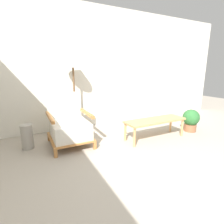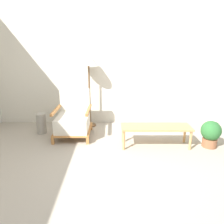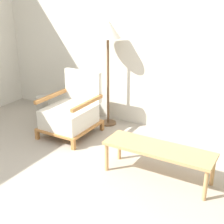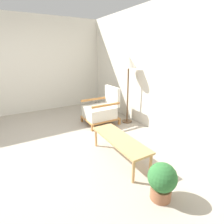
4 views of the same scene
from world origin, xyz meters
name	(u,v)px [view 4 (image 4 of 4)]	position (x,y,z in m)	size (l,w,h in m)	color
ground_plane	(45,153)	(0.00, 0.00, 0.00)	(14.00, 14.00, 0.00)	#A89E8E
wall_back	(150,70)	(0.00, 2.41, 1.35)	(8.00, 0.06, 2.70)	silver
wall_left	(39,65)	(-2.62, 0.50, 1.35)	(0.06, 8.00, 2.70)	silver
armchair	(101,110)	(-0.72, 1.53, 0.34)	(0.70, 0.79, 0.91)	#B2753D
floor_lamp	(129,66)	(-0.44, 2.13, 1.42)	(0.39, 0.39, 1.64)	brown
coffee_table	(120,141)	(0.84, 1.06, 0.34)	(1.24, 0.39, 0.38)	tan
vase	(95,107)	(-1.41, 1.68, 0.21)	(0.20, 0.20, 0.43)	#9E998E
potted_plant	(162,180)	(1.82, 1.02, 0.27)	(0.35, 0.35, 0.49)	#935B3D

